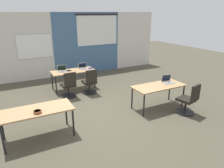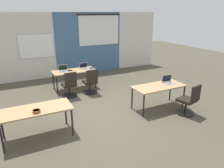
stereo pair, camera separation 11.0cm
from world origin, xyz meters
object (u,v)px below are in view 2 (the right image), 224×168
(laptop_far_right, at_px, (84,67))
(chair_near_right_end, at_px, (189,102))
(desk_near_left, at_px, (36,111))
(desk_near_right, at_px, (159,88))
(chair_far_left, at_px, (70,87))
(desk_far_center, at_px, (74,72))
(laptop_far_left, at_px, (63,70))
(mouse_far_left, at_px, (69,70))
(laptop_near_right_end, at_px, (168,81))
(chair_far_right, at_px, (91,83))
(mouse_far_right, at_px, (91,68))
(snack_bowl, at_px, (36,111))

(laptop_far_right, distance_m, chair_near_right_end, 4.05)
(desk_near_left, distance_m, desk_near_right, 3.50)
(desk_near_right, bearing_deg, chair_far_left, 136.05)
(desk_far_center, height_order, laptop_far_left, laptop_far_left)
(mouse_far_left, height_order, laptop_near_right_end, laptop_near_right_end)
(laptop_far_right, xyz_separation_m, chair_near_right_end, (1.82, -3.60, -0.39))
(desk_far_center, bearing_deg, chair_far_right, -64.37)
(mouse_far_left, bearing_deg, chair_far_right, -57.18)
(desk_near_left, height_order, laptop_near_right_end, laptop_near_right_end)
(mouse_far_right, bearing_deg, laptop_near_right_end, -61.21)
(desk_near_left, relative_size, chair_far_left, 1.74)
(laptop_far_left, bearing_deg, mouse_far_left, 5.45)
(chair_near_right_end, bearing_deg, mouse_far_left, -69.20)
(desk_near_right, relative_size, snack_bowl, 9.01)
(laptop_far_left, relative_size, mouse_far_left, 3.65)
(laptop_far_right, bearing_deg, laptop_far_left, 179.95)
(mouse_far_left, relative_size, chair_far_left, 0.11)
(mouse_far_right, relative_size, chair_near_right_end, 0.12)
(desk_near_left, bearing_deg, mouse_far_left, 60.98)
(mouse_far_right, bearing_deg, chair_near_right_end, -66.00)
(desk_near_left, distance_m, mouse_far_right, 3.71)
(mouse_far_left, distance_m, chair_far_left, 0.90)
(desk_near_right, xyz_separation_m, laptop_far_left, (-2.14, 2.87, 0.11))
(chair_far_right, distance_m, laptop_near_right_end, 2.70)
(mouse_far_left, xyz_separation_m, snack_bowl, (-1.59, -3.05, 0.01))
(chair_near_right_end, bearing_deg, laptop_near_right_end, -97.46)
(desk_near_left, height_order, snack_bowl, snack_bowl)
(desk_near_right, distance_m, laptop_far_left, 3.59)
(laptop_far_right, relative_size, chair_far_right, 0.36)
(desk_far_center, relative_size, laptop_far_right, 4.84)
(chair_far_right, relative_size, chair_near_right_end, 1.00)
(laptop_far_right, relative_size, chair_near_right_end, 0.36)
(snack_bowl, bearing_deg, laptop_far_right, 54.52)
(chair_near_right_end, bearing_deg, laptop_far_left, -66.84)
(laptop_far_left, height_order, chair_near_right_end, laptop_far_left)
(mouse_far_left, distance_m, chair_near_right_end, 4.34)
(desk_near_left, height_order, chair_far_right, chair_far_right)
(mouse_far_right, height_order, laptop_near_right_end, laptop_near_right_end)
(desk_near_right, height_order, laptop_far_left, laptop_far_left)
(mouse_far_right, xyz_separation_m, chair_far_right, (-0.32, -0.75, -0.36))
(mouse_far_right, distance_m, laptop_far_left, 1.07)
(mouse_far_left, relative_size, chair_near_right_end, 0.11)
(desk_near_right, distance_m, snack_bowl, 3.51)
(desk_near_right, relative_size, laptop_far_left, 4.31)
(laptop_near_right_end, relative_size, snack_bowl, 2.02)
(chair_far_left, bearing_deg, snack_bowl, 56.07)
(laptop_far_left, height_order, snack_bowl, laptop_far_left)
(desk_near_right, bearing_deg, mouse_far_right, 110.95)
(desk_near_left, height_order, mouse_far_left, mouse_far_left)
(laptop_far_right, height_order, snack_bowl, laptop_far_right)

